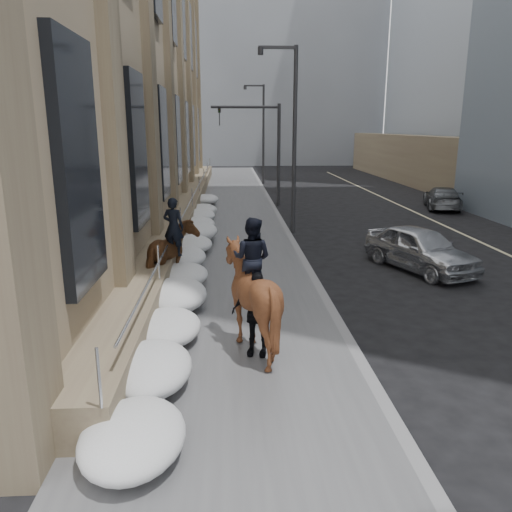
{
  "coord_description": "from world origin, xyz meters",
  "views": [
    {
      "loc": [
        0.02,
        -8.28,
        4.68
      ],
      "look_at": [
        0.63,
        3.19,
        1.7
      ],
      "focal_mm": 35.0,
      "sensor_mm": 36.0,
      "label": 1
    }
  ],
  "objects_px": {
    "car_silver": "(420,249)",
    "car_grey": "(442,198)",
    "mounted_horse_left": "(171,252)",
    "mounted_horse_right": "(250,294)",
    "pedestrian": "(257,314)"
  },
  "relations": [
    {
      "from": "mounted_horse_right",
      "to": "car_grey",
      "type": "distance_m",
      "value": 22.28
    },
    {
      "from": "car_silver",
      "to": "car_grey",
      "type": "xyz_separation_m",
      "value": [
        6.12,
        12.64,
        -0.09
      ]
    },
    {
      "from": "mounted_horse_right",
      "to": "pedestrian",
      "type": "xyz_separation_m",
      "value": [
        0.12,
        -0.3,
        -0.33
      ]
    },
    {
      "from": "mounted_horse_right",
      "to": "pedestrian",
      "type": "distance_m",
      "value": 0.46
    },
    {
      "from": "mounted_horse_right",
      "to": "pedestrian",
      "type": "bearing_deg",
      "value": 132.9
    },
    {
      "from": "car_grey",
      "to": "mounted_horse_right",
      "type": "bearing_deg",
      "value": 72.98
    },
    {
      "from": "mounted_horse_right",
      "to": "car_silver",
      "type": "xyz_separation_m",
      "value": [
        5.95,
        6.07,
        -0.59
      ]
    },
    {
      "from": "mounted_horse_right",
      "to": "car_silver",
      "type": "relative_size",
      "value": 0.64
    },
    {
      "from": "mounted_horse_left",
      "to": "mounted_horse_right",
      "type": "bearing_deg",
      "value": 134.18
    },
    {
      "from": "mounted_horse_left",
      "to": "car_grey",
      "type": "height_order",
      "value": "mounted_horse_left"
    },
    {
      "from": "car_silver",
      "to": "car_grey",
      "type": "bearing_deg",
      "value": 42.83
    },
    {
      "from": "mounted_horse_left",
      "to": "car_silver",
      "type": "relative_size",
      "value": 0.6
    },
    {
      "from": "mounted_horse_left",
      "to": "mounted_horse_right",
      "type": "relative_size",
      "value": 0.93
    },
    {
      "from": "pedestrian",
      "to": "mounted_horse_left",
      "type": "bearing_deg",
      "value": 128.05
    },
    {
      "from": "car_silver",
      "to": "car_grey",
      "type": "distance_m",
      "value": 14.05
    }
  ]
}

